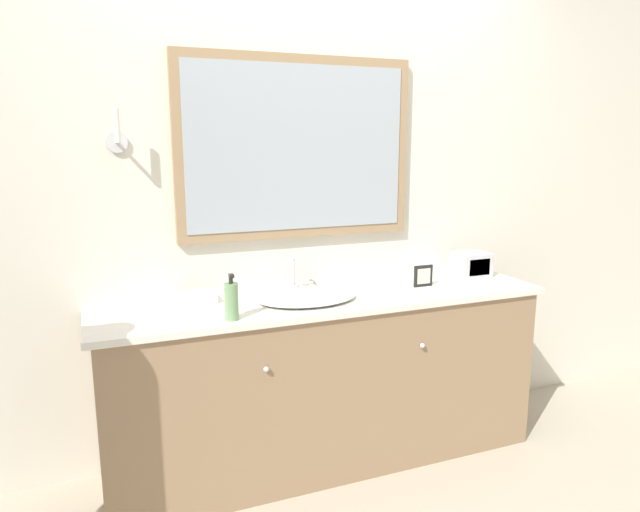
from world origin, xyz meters
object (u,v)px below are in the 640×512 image
Objects in this scene: sink_basin at (306,296)px; soap_bottle at (231,301)px; picture_frame at (423,276)px; appliance_box at (471,265)px.

soap_bottle is at bearing -156.86° from sink_basin.
sink_basin is at bearing -178.70° from picture_frame.
soap_bottle is 1.05m from picture_frame.
appliance_box is (1.00, 0.11, 0.05)m from sink_basin.
appliance_box is at bearing 6.29° from sink_basin.
appliance_box is (1.39, 0.28, -0.02)m from soap_bottle.
sink_basin is at bearing 23.14° from soap_bottle.
soap_bottle is at bearing -168.75° from appliance_box.
soap_bottle is at bearing -170.04° from picture_frame.
sink_basin reaches higher than picture_frame.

